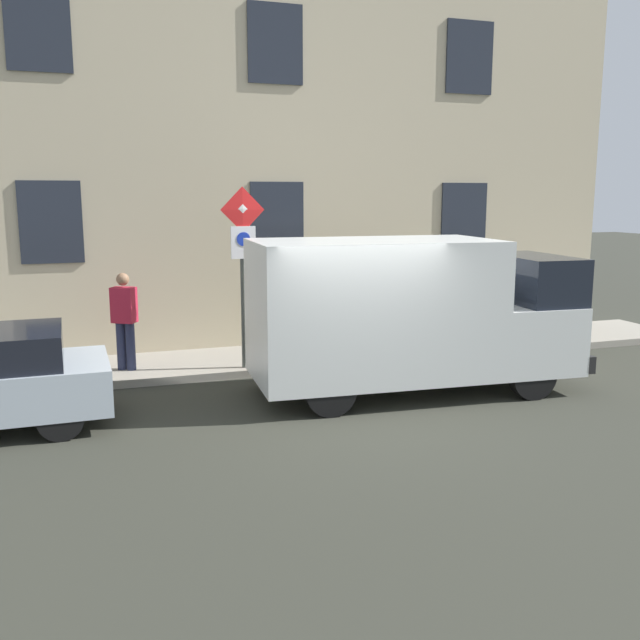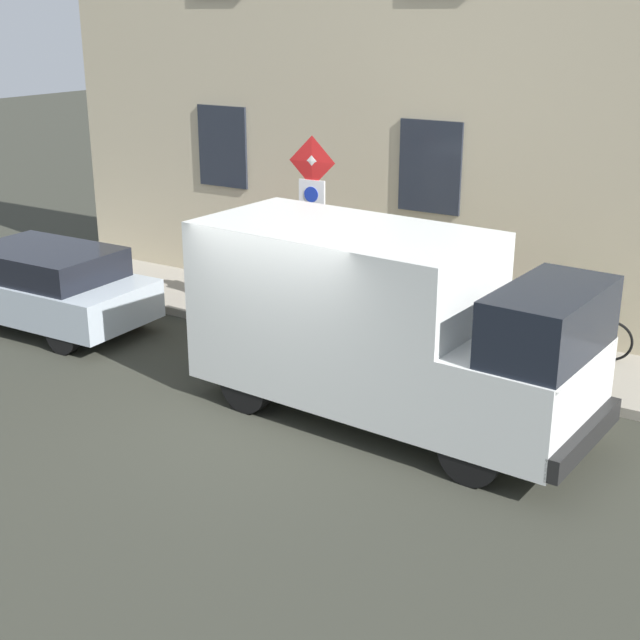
{
  "view_description": "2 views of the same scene",
  "coord_description": "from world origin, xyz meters",
  "px_view_note": "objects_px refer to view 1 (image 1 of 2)",
  "views": [
    {
      "loc": [
        -9.37,
        3.77,
        3.2
      ],
      "look_at": [
        2.15,
        -0.15,
        1.01
      ],
      "focal_mm": 39.27,
      "sensor_mm": 36.0,
      "label": 1
    },
    {
      "loc": [
        -8.84,
        -6.2,
        5.12
      ],
      "look_at": [
        1.37,
        0.22,
        0.9
      ],
      "focal_mm": 49.95,
      "sensor_mm": 36.0,
      "label": 2
    }
  ],
  "objects_px": {
    "bicycle_green": "(409,323)",
    "litter_bin": "(339,335)",
    "pedestrian": "(125,318)",
    "delivery_van": "(409,312)",
    "bicycle_purple": "(365,325)",
    "sign_post_stacked": "(243,252)"
  },
  "relations": [
    {
      "from": "bicycle_green",
      "to": "pedestrian",
      "type": "height_order",
      "value": "pedestrian"
    },
    {
      "from": "delivery_van",
      "to": "pedestrian",
      "type": "distance_m",
      "value": 4.95
    },
    {
      "from": "sign_post_stacked",
      "to": "bicycle_purple",
      "type": "distance_m",
      "value": 3.56
    },
    {
      "from": "bicycle_purple",
      "to": "delivery_van",
      "type": "bearing_deg",
      "value": 73.17
    },
    {
      "from": "bicycle_green",
      "to": "pedestrian",
      "type": "xyz_separation_m",
      "value": [
        -0.74,
        5.88,
        0.56
      ]
    },
    {
      "from": "sign_post_stacked",
      "to": "delivery_van",
      "type": "distance_m",
      "value": 3.09
    },
    {
      "from": "delivery_van",
      "to": "litter_bin",
      "type": "bearing_deg",
      "value": 105.77
    },
    {
      "from": "sign_post_stacked",
      "to": "delivery_van",
      "type": "height_order",
      "value": "sign_post_stacked"
    },
    {
      "from": "pedestrian",
      "to": "bicycle_purple",
      "type": "bearing_deg",
      "value": -50.66
    },
    {
      "from": "litter_bin",
      "to": "bicycle_green",
      "type": "bearing_deg",
      "value": -60.52
    },
    {
      "from": "bicycle_purple",
      "to": "litter_bin",
      "type": "bearing_deg",
      "value": 41.83
    },
    {
      "from": "bicycle_green",
      "to": "bicycle_purple",
      "type": "distance_m",
      "value": 1.01
    },
    {
      "from": "bicycle_purple",
      "to": "pedestrian",
      "type": "distance_m",
      "value": 4.95
    },
    {
      "from": "bicycle_green",
      "to": "litter_bin",
      "type": "distance_m",
      "value": 2.33
    },
    {
      "from": "sign_post_stacked",
      "to": "delivery_van",
      "type": "xyz_separation_m",
      "value": [
        -1.91,
        -2.27,
        -0.87
      ]
    },
    {
      "from": "bicycle_purple",
      "to": "pedestrian",
      "type": "bearing_deg",
      "value": 2.0
    },
    {
      "from": "sign_post_stacked",
      "to": "litter_bin",
      "type": "height_order",
      "value": "sign_post_stacked"
    },
    {
      "from": "delivery_van",
      "to": "litter_bin",
      "type": "xyz_separation_m",
      "value": [
        2.04,
        0.44,
        -0.74
      ]
    },
    {
      "from": "bicycle_purple",
      "to": "pedestrian",
      "type": "height_order",
      "value": "pedestrian"
    },
    {
      "from": "delivery_van",
      "to": "bicycle_purple",
      "type": "distance_m",
      "value": 3.34
    },
    {
      "from": "delivery_van",
      "to": "bicycle_purple",
      "type": "relative_size",
      "value": 3.17
    },
    {
      "from": "litter_bin",
      "to": "delivery_van",
      "type": "bearing_deg",
      "value": -167.85
    }
  ]
}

